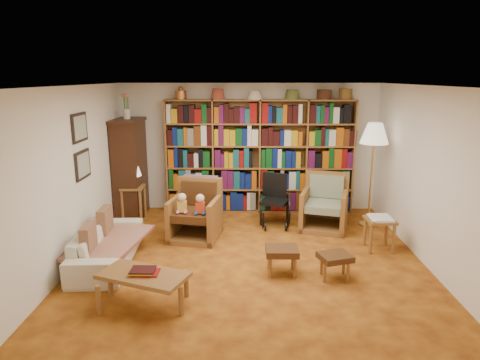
{
  "coord_description": "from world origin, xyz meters",
  "views": [
    {
      "loc": [
        -0.04,
        -5.86,
        2.62
      ],
      "look_at": [
        -0.15,
        0.6,
        1.05
      ],
      "focal_mm": 32.0,
      "sensor_mm": 36.0,
      "label": 1
    }
  ],
  "objects_px": {
    "armchair_sage": "(323,207)",
    "footstool_a": "(282,253)",
    "armchair_leather": "(196,213)",
    "wheelchair": "(275,202)",
    "sofa": "(108,245)",
    "coffee_table": "(143,277)",
    "side_table_papers": "(380,224)",
    "floor_lamp": "(374,138)",
    "footstool_b": "(335,259)",
    "side_table_lamp": "(133,196)"
  },
  "relations": [
    {
      "from": "side_table_papers",
      "to": "floor_lamp",
      "type": "bearing_deg",
      "value": 82.27
    },
    {
      "from": "sofa",
      "to": "floor_lamp",
      "type": "relative_size",
      "value": 0.97
    },
    {
      "from": "footstool_b",
      "to": "wheelchair",
      "type": "bearing_deg",
      "value": 107.2
    },
    {
      "from": "wheelchair",
      "to": "footstool_a",
      "type": "relative_size",
      "value": 2.09
    },
    {
      "from": "side_table_lamp",
      "to": "side_table_papers",
      "type": "bearing_deg",
      "value": -17.95
    },
    {
      "from": "sofa",
      "to": "side_table_lamp",
      "type": "xyz_separation_m",
      "value": [
        -0.1,
        1.86,
        0.21
      ]
    },
    {
      "from": "side_table_lamp",
      "to": "armchair_leather",
      "type": "xyz_separation_m",
      "value": [
        1.25,
        -0.8,
        -0.08
      ]
    },
    {
      "from": "armchair_leather",
      "to": "wheelchair",
      "type": "distance_m",
      "value": 1.5
    },
    {
      "from": "coffee_table",
      "to": "footstool_a",
      "type": "bearing_deg",
      "value": 27.2
    },
    {
      "from": "wheelchair",
      "to": "floor_lamp",
      "type": "distance_m",
      "value": 2.06
    },
    {
      "from": "sofa",
      "to": "side_table_papers",
      "type": "height_order",
      "value": "side_table_papers"
    },
    {
      "from": "side_table_lamp",
      "to": "armchair_sage",
      "type": "xyz_separation_m",
      "value": [
        3.46,
        -0.31,
        -0.11
      ]
    },
    {
      "from": "armchair_leather",
      "to": "side_table_papers",
      "type": "height_order",
      "value": "armchair_leather"
    },
    {
      "from": "side_table_papers",
      "to": "footstool_a",
      "type": "relative_size",
      "value": 1.21
    },
    {
      "from": "sofa",
      "to": "coffee_table",
      "type": "bearing_deg",
      "value": -149.25
    },
    {
      "from": "sofa",
      "to": "armchair_leather",
      "type": "bearing_deg",
      "value": -50.64
    },
    {
      "from": "footstool_a",
      "to": "coffee_table",
      "type": "distance_m",
      "value": 1.88
    },
    {
      "from": "side_table_lamp",
      "to": "armchair_sage",
      "type": "bearing_deg",
      "value": -5.07
    },
    {
      "from": "side_table_papers",
      "to": "coffee_table",
      "type": "relative_size",
      "value": 0.47
    },
    {
      "from": "coffee_table",
      "to": "armchair_sage",
      "type": "bearing_deg",
      "value": 47.11
    },
    {
      "from": "floor_lamp",
      "to": "armchair_sage",
      "type": "bearing_deg",
      "value": -173.68
    },
    {
      "from": "floor_lamp",
      "to": "footstool_b",
      "type": "bearing_deg",
      "value": -115.91
    },
    {
      "from": "wheelchair",
      "to": "footstool_b",
      "type": "relative_size",
      "value": 1.89
    },
    {
      "from": "side_table_lamp",
      "to": "coffee_table",
      "type": "xyz_separation_m",
      "value": [
        0.91,
        -3.05,
        -0.12
      ]
    },
    {
      "from": "wheelchair",
      "to": "side_table_lamp",
      "type": "bearing_deg",
      "value": 176.25
    },
    {
      "from": "footstool_b",
      "to": "coffee_table",
      "type": "relative_size",
      "value": 0.43
    },
    {
      "from": "sofa",
      "to": "side_table_lamp",
      "type": "relative_size",
      "value": 2.77
    },
    {
      "from": "armchair_sage",
      "to": "footstool_a",
      "type": "relative_size",
      "value": 2.26
    },
    {
      "from": "side_table_lamp",
      "to": "footstool_b",
      "type": "height_order",
      "value": "side_table_lamp"
    },
    {
      "from": "side_table_lamp",
      "to": "floor_lamp",
      "type": "relative_size",
      "value": 0.35
    },
    {
      "from": "floor_lamp",
      "to": "armchair_leather",
      "type": "bearing_deg",
      "value": -169.15
    },
    {
      "from": "side_table_lamp",
      "to": "wheelchair",
      "type": "height_order",
      "value": "wheelchair"
    },
    {
      "from": "armchair_sage",
      "to": "wheelchair",
      "type": "bearing_deg",
      "value": 170.93
    },
    {
      "from": "side_table_lamp",
      "to": "floor_lamp",
      "type": "height_order",
      "value": "floor_lamp"
    },
    {
      "from": "floor_lamp",
      "to": "coffee_table",
      "type": "height_order",
      "value": "floor_lamp"
    },
    {
      "from": "side_table_papers",
      "to": "coffee_table",
      "type": "height_order",
      "value": "side_table_papers"
    },
    {
      "from": "armchair_sage",
      "to": "floor_lamp",
      "type": "distance_m",
      "value": 1.49
    },
    {
      "from": "sofa",
      "to": "footstool_a",
      "type": "height_order",
      "value": "sofa"
    },
    {
      "from": "floor_lamp",
      "to": "footstool_b",
      "type": "distance_m",
      "value": 2.69
    },
    {
      "from": "armchair_leather",
      "to": "footstool_a",
      "type": "relative_size",
      "value": 2.23
    },
    {
      "from": "armchair_leather",
      "to": "coffee_table",
      "type": "height_order",
      "value": "armchair_leather"
    },
    {
      "from": "armchair_leather",
      "to": "side_table_papers",
      "type": "relative_size",
      "value": 1.84
    },
    {
      "from": "side_table_papers",
      "to": "armchair_sage",
      "type": "bearing_deg",
      "value": 123.58
    },
    {
      "from": "side_table_papers",
      "to": "footstool_a",
      "type": "height_order",
      "value": "side_table_papers"
    },
    {
      "from": "floor_lamp",
      "to": "coffee_table",
      "type": "relative_size",
      "value": 1.63
    },
    {
      "from": "sofa",
      "to": "coffee_table",
      "type": "xyz_separation_m",
      "value": [
        0.81,
        -1.19,
        0.09
      ]
    },
    {
      "from": "armchair_sage",
      "to": "coffee_table",
      "type": "xyz_separation_m",
      "value": [
        -2.55,
        -2.75,
        -0.01
      ]
    },
    {
      "from": "sofa",
      "to": "footstool_b",
      "type": "relative_size",
      "value": 3.69
    },
    {
      "from": "side_table_lamp",
      "to": "footstool_b",
      "type": "distance_m",
      "value": 4.02
    },
    {
      "from": "side_table_papers",
      "to": "armchair_leather",
      "type": "bearing_deg",
      "value": 169.33
    }
  ]
}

